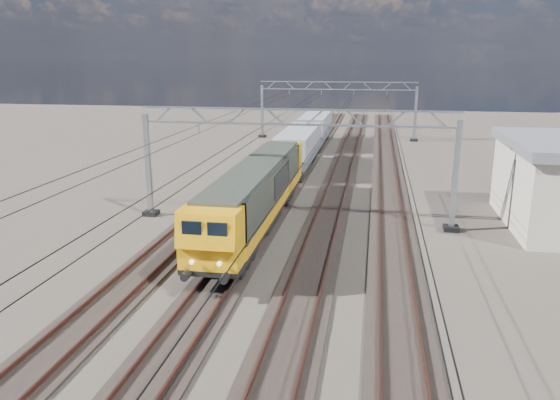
% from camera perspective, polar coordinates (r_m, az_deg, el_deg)
% --- Properties ---
extents(ground, '(160.00, 160.00, 0.00)m').
position_cam_1_polar(ground, '(30.54, 0.38, -4.55)').
color(ground, black).
rests_on(ground, ground).
extents(track_outer_west, '(2.60, 140.00, 0.30)m').
position_cam_1_polar(track_outer_west, '(32.01, -10.30, -3.75)').
color(track_outer_west, black).
rests_on(track_outer_west, ground).
extents(track_loco, '(2.60, 140.00, 0.30)m').
position_cam_1_polar(track_loco, '(30.89, -3.29, -4.21)').
color(track_loco, black).
rests_on(track_loco, ground).
extents(track_inner_east, '(2.60, 140.00, 0.30)m').
position_cam_1_polar(track_inner_east, '(30.27, 4.12, -4.63)').
color(track_inner_east, black).
rests_on(track_inner_east, ground).
extents(track_outer_east, '(2.60, 140.00, 0.30)m').
position_cam_1_polar(track_outer_east, '(30.17, 11.73, -4.98)').
color(track_outer_east, black).
rests_on(track_outer_east, ground).
extents(catenary_gantry_mid, '(19.90, 0.90, 7.11)m').
position_cam_1_polar(catenary_gantry_mid, '(33.35, 1.53, 4.06)').
color(catenary_gantry_mid, '#959CA2').
rests_on(catenary_gantry_mid, ground).
extents(catenary_gantry_far, '(19.90, 0.90, 7.11)m').
position_cam_1_polar(catenary_gantry_far, '(68.86, 5.99, 9.55)').
color(catenary_gantry_far, '#959CA2').
rests_on(catenary_gantry_far, ground).
extents(overhead_wires, '(12.03, 140.00, 0.53)m').
position_cam_1_polar(overhead_wires, '(36.99, 2.47, 8.00)').
color(overhead_wires, black).
rests_on(overhead_wires, ground).
extents(locomotive, '(2.76, 21.10, 3.62)m').
position_cam_1_polar(locomotive, '(32.42, -2.42, 0.88)').
color(locomotive, black).
rests_on(locomotive, ground).
extents(hopper_wagon_lead, '(3.38, 13.00, 3.25)m').
position_cam_1_polar(hopper_wagon_lead, '(49.53, 1.95, 5.64)').
color(hopper_wagon_lead, black).
rests_on(hopper_wagon_lead, ground).
extents(hopper_wagon_mid, '(3.38, 13.00, 3.25)m').
position_cam_1_polar(hopper_wagon_mid, '(63.49, 3.76, 7.64)').
color(hopper_wagon_mid, black).
rests_on(hopper_wagon_mid, ground).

